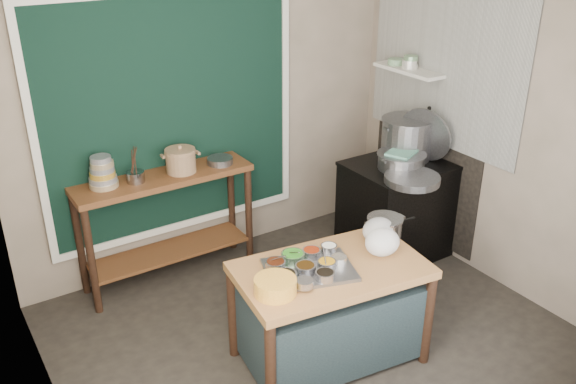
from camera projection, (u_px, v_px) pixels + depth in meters
floor at (309, 334)px, 4.57m from camera, size 3.50×3.00×0.02m
back_wall at (209, 103)px, 5.12m from camera, size 3.50×0.02×2.80m
left_wall at (29, 229)px, 3.11m from camera, size 0.02×3.00×2.80m
right_wall at (493, 114)px, 4.84m from camera, size 0.02×3.00×2.80m
curtain_panel at (173, 117)px, 4.94m from camera, size 2.10×0.02×1.90m
curtain_frame at (173, 117)px, 4.93m from camera, size 2.22×0.03×2.02m
tile_panel at (446, 46)px, 5.06m from camera, size 0.02×1.70×1.70m
soot_patch at (424, 169)px, 5.62m from camera, size 0.01×1.30×1.30m
wall_shelf at (409, 70)px, 5.34m from camera, size 0.22×0.70×0.03m
prep_table at (330, 313)px, 4.16m from camera, size 1.33×0.88×0.75m
back_counter at (168, 228)px, 5.07m from camera, size 1.45×0.40×0.95m
stove_block at (398, 210)px, 5.47m from camera, size 0.90×0.68×0.85m
stove_top at (402, 165)px, 5.28m from camera, size 0.92×0.69×0.03m
condiment_tray at (309, 270)px, 3.94m from camera, size 0.66×0.56×0.03m
condiment_bowls at (305, 265)px, 3.92m from camera, size 0.57×0.43×0.06m
yellow_basin at (275, 286)px, 3.70m from camera, size 0.35×0.35×0.10m
saucepan at (385, 227)px, 4.35m from camera, size 0.29×0.29×0.14m
plastic_bag_a at (382, 242)px, 4.10m from camera, size 0.31×0.29×0.19m
plastic_bag_b at (378, 230)px, 4.27m from camera, size 0.27×0.24×0.18m
bowl_stack at (103, 173)px, 4.62m from camera, size 0.22×0.22×0.25m
utensil_cup at (136, 177)px, 4.73m from camera, size 0.15×0.15×0.09m
ceramic_crock at (181, 162)px, 4.90m from camera, size 0.32×0.32×0.17m
wide_bowl at (220, 161)px, 5.08m from camera, size 0.28×0.28×0.05m
stock_pot at (406, 139)px, 5.32m from camera, size 0.49×0.49×0.36m
pot_lid at (425, 135)px, 5.23m from camera, size 0.24×0.51×0.49m
steamer at (401, 161)px, 5.15m from camera, size 0.45×0.45×0.14m
green_cloth at (402, 152)px, 5.11m from camera, size 0.32×0.29×0.02m
shallow_pan at (412, 179)px, 4.90m from camera, size 0.56×0.56×0.06m
shelf_bowl_stack at (410, 62)px, 5.31m from camera, size 0.14×0.14×0.11m
shelf_bowl_green at (396, 62)px, 5.45m from camera, size 0.16×0.16×0.05m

